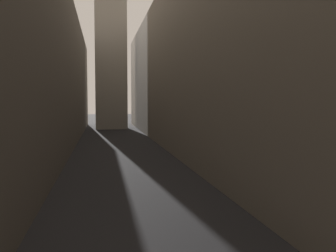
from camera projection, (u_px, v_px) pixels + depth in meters
name	position (u px, v px, depth m)	size (l,w,h in m)	color
ground_plane	(121.00, 155.00, 41.49)	(264.00, 264.00, 0.00)	#232326
building_block_left	(10.00, 68.00, 40.77)	(12.72, 108.00, 18.86)	#60594F
building_block_right	(219.00, 65.00, 44.82)	(12.45, 108.00, 20.47)	gray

